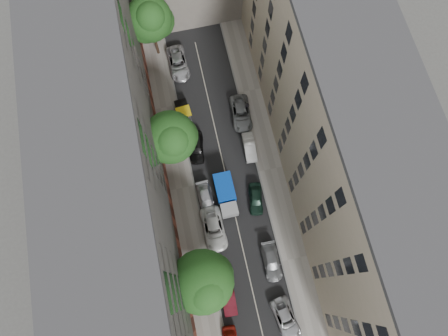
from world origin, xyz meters
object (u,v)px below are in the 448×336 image
object	(u,v)px
car_left_2	(214,229)
car_right_3	(250,147)
car_right_2	(256,199)
tree_far	(150,20)
car_right_1	(271,262)
car_right_4	(241,113)
tree_near	(203,282)
lamp_post	(199,254)
car_right_0	(286,319)
car_left_4	(196,147)
tarp_truck	(226,195)
pedestrian	(247,107)
car_left_1	(228,296)
car_left_6	(178,63)
tree_mid	(172,139)
car_left_5	(184,116)
car_left_3	(206,200)

from	to	relation	value
car_left_2	car_right_3	bearing A→B (deg)	54.19
car_right_3	car_right_2	bearing A→B (deg)	-93.89
car_left_2	tree_far	xyz separation A→B (m)	(-2.25, 24.88, 6.16)
car_right_1	car_right_3	size ratio (longest dim) A/B	1.17
car_right_2	car_right_4	distance (m)	11.18
car_right_1	car_right_2	xyz separation A→B (m)	(0.00, 7.45, 0.02)
car_right_1	car_right_3	distance (m)	13.99
tree_near	lamp_post	world-z (taller)	tree_near
car_right_0	tree_far	xyz separation A→B (m)	(-7.85, 36.08, 6.26)
car_left_4	car_right_4	distance (m)	7.18
tarp_truck	car_right_1	bearing A→B (deg)	-68.84
car_right_3	pedestrian	bearing A→B (deg)	83.31
car_right_3	pedestrian	distance (m)	5.30
car_left_1	car_right_2	size ratio (longest dim) A/B	1.07
car_left_6	car_right_2	world-z (taller)	car_left_6
lamp_post	car_right_0	bearing A→B (deg)	-47.68
car_right_1	tree_mid	bearing A→B (deg)	120.75
car_left_6	car_right_1	xyz separation A→B (m)	(5.67, -27.40, -0.09)
car_left_1	car_left_4	bearing A→B (deg)	92.15
car_left_4	car_right_4	bearing A→B (deg)	34.91
car_left_4	car_right_3	world-z (taller)	car_left_4
car_left_1	tarp_truck	bearing A→B (deg)	81.02
tree_far	lamp_post	distance (m)	27.77
car_left_5	car_right_0	distance (m)	26.75
car_left_2	car_left_6	size ratio (longest dim) A/B	1.00
car_left_4	pedestrian	distance (m)	8.25
car_right_1	tree_far	bearing A→B (deg)	106.75
car_right_4	tree_far	bearing A→B (deg)	131.89
car_left_3	car_left_6	distance (m)	18.80
tarp_truck	lamp_post	bearing A→B (deg)	-124.74
car_left_2	tree_far	distance (m)	25.73
car_right_1	car_left_1	bearing A→B (deg)	-153.06
car_right_3	tree_mid	bearing A→B (deg)	177.75
car_left_6	car_right_0	bearing A→B (deg)	-82.12
car_left_5	tree_far	bearing A→B (deg)	94.65
car_left_4	tree_far	world-z (taller)	tree_far
car_right_1	tree_far	size ratio (longest dim) A/B	0.45
car_right_0	tree_mid	world-z (taller)	tree_mid
car_left_5	car_right_0	xyz separation A→B (m)	(6.27, -26.00, -0.10)
car_left_4	car_right_1	distance (m)	16.34
tarp_truck	tree_near	world-z (taller)	tree_near
car_left_1	car_left_4	world-z (taller)	car_left_4
tree_near	tree_mid	world-z (taller)	tree_mid
car_left_3	car_right_2	xyz separation A→B (m)	(5.79, -1.15, 0.03)
car_left_4	tarp_truck	bearing A→B (deg)	-64.04
car_right_2	tree_near	distance (m)	12.45
car_left_6	pedestrian	xyz separation A→B (m)	(7.37, -8.22, 0.30)
car_left_5	tree_near	xyz separation A→B (m)	(-1.49, -20.50, 5.24)
car_right_1	tree_mid	size ratio (longest dim) A/B	0.48
tree_far	car_right_2	bearing A→B (deg)	-70.72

